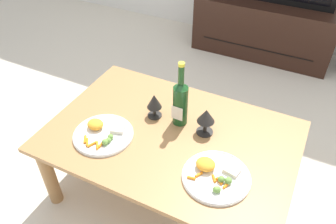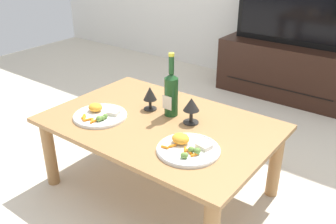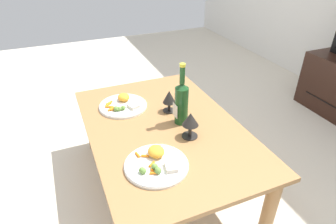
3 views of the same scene
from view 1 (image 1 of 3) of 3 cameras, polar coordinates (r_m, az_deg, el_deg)
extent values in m
plane|color=beige|center=(2.00, 0.40, -13.02)|extent=(6.40, 6.40, 0.00)
cube|color=#9E7042|center=(1.67, 0.47, -4.19)|extent=(1.22, 0.82, 0.03)
cylinder|color=#9E7042|center=(1.90, -19.68, -10.13)|extent=(0.07, 0.07, 0.42)
cylinder|color=#9E7042|center=(2.25, -8.23, 1.68)|extent=(0.07, 0.07, 0.42)
cylinder|color=#9E7042|center=(1.99, 19.44, -7.16)|extent=(0.07, 0.07, 0.42)
cube|color=black|center=(3.19, 16.02, 13.59)|extent=(1.20, 0.42, 0.49)
cube|color=black|center=(3.05, 14.73, 10.46)|extent=(0.96, 0.01, 0.01)
cylinder|color=#19471E|center=(1.66, 2.19, 1.10)|extent=(0.08, 0.08, 0.22)
cone|color=#19471E|center=(1.59, 2.30, 4.52)|extent=(0.08, 0.08, 0.03)
cylinder|color=#19471E|center=(1.55, 2.36, 6.35)|extent=(0.03, 0.03, 0.10)
cylinder|color=yellow|center=(1.52, 2.41, 8.11)|extent=(0.03, 0.03, 0.02)
cube|color=silver|center=(1.65, 1.60, -0.26)|extent=(0.06, 0.00, 0.08)
cylinder|color=black|center=(1.77, -2.28, -0.56)|extent=(0.08, 0.08, 0.01)
cylinder|color=black|center=(1.75, -2.31, 0.18)|extent=(0.02, 0.02, 0.05)
cone|color=black|center=(1.71, -2.36, 1.89)|extent=(0.08, 0.08, 0.08)
cylinder|color=black|center=(1.68, 6.27, -3.36)|extent=(0.08, 0.08, 0.01)
cylinder|color=black|center=(1.66, 6.36, -2.43)|extent=(0.02, 0.02, 0.07)
cone|color=black|center=(1.61, 6.53, -0.62)|extent=(0.09, 0.09, 0.07)
cylinder|color=white|center=(1.68, -10.98, -3.86)|extent=(0.30, 0.30, 0.01)
torus|color=white|center=(1.68, -11.01, -3.67)|extent=(0.29, 0.29, 0.01)
ellipsoid|color=orange|center=(1.70, -12.30, -2.07)|extent=(0.08, 0.07, 0.05)
cube|color=beige|center=(1.68, -8.59, -2.94)|extent=(0.08, 0.07, 0.02)
cylinder|color=orange|center=(1.66, -13.99, -4.56)|extent=(0.04, 0.05, 0.01)
cylinder|color=orange|center=(1.65, -13.65, -5.02)|extent=(0.04, 0.05, 0.01)
cylinder|color=orange|center=(1.63, -12.84, -5.38)|extent=(0.03, 0.05, 0.01)
cylinder|color=orange|center=(1.62, -11.99, -5.60)|extent=(0.04, 0.05, 0.01)
cylinder|color=orange|center=(1.62, -11.28, -5.36)|extent=(0.01, 0.05, 0.01)
sphere|color=olive|center=(1.61, -10.72, -5.07)|extent=(0.03, 0.03, 0.03)
sphere|color=olive|center=(1.64, -9.79, -4.20)|extent=(0.03, 0.03, 0.03)
sphere|color=olive|center=(1.62, -10.15, -4.76)|extent=(0.03, 0.03, 0.03)
cylinder|color=white|center=(1.49, 8.21, -10.94)|extent=(0.30, 0.30, 0.01)
torus|color=white|center=(1.48, 8.24, -10.74)|extent=(0.30, 0.30, 0.01)
ellipsoid|color=orange|center=(1.49, 6.44, -8.86)|extent=(0.09, 0.08, 0.05)
cube|color=beige|center=(1.50, 10.86, -9.77)|extent=(0.08, 0.07, 0.02)
cylinder|color=orange|center=(1.45, 9.90, -12.23)|extent=(0.02, 0.04, 0.01)
cylinder|color=orange|center=(1.46, 8.75, -11.57)|extent=(0.04, 0.03, 0.01)
cylinder|color=orange|center=(1.46, 8.77, -11.55)|extent=(0.04, 0.03, 0.01)
cylinder|color=orange|center=(1.47, 7.87, -11.18)|extent=(0.03, 0.04, 0.01)
cylinder|color=orange|center=(1.47, 5.27, -10.60)|extent=(0.03, 0.04, 0.01)
cylinder|color=orange|center=(1.46, 4.01, -11.16)|extent=(0.04, 0.02, 0.01)
sphere|color=olive|center=(1.46, 9.08, -11.25)|extent=(0.03, 0.03, 0.03)
sphere|color=olive|center=(1.46, 10.25, -11.47)|extent=(0.03, 0.03, 0.03)
sphere|color=olive|center=(1.43, 8.51, -12.95)|extent=(0.03, 0.03, 0.03)
sphere|color=olive|center=(1.42, 8.20, -12.96)|extent=(0.03, 0.03, 0.03)
camera|label=2|loc=(0.71, 123.20, -48.99)|focal=39.40mm
camera|label=3|loc=(0.96, 71.07, -3.62)|focal=30.75mm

